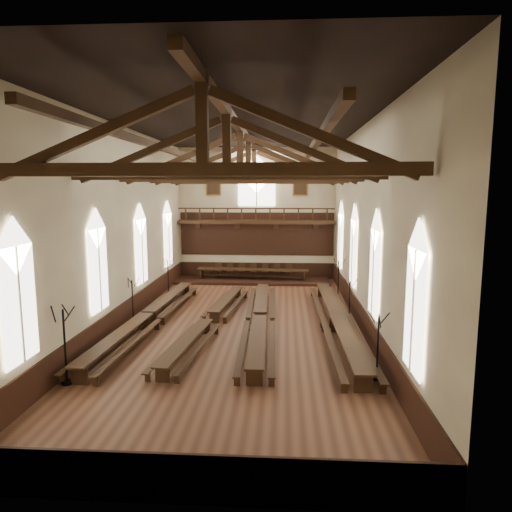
{
  "coord_description": "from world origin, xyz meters",
  "views": [
    {
      "loc": [
        2.14,
        -22.0,
        6.9
      ],
      "look_at": [
        0.67,
        1.5,
        3.42
      ],
      "focal_mm": 32.0,
      "sensor_mm": 36.0,
      "label": 1
    }
  ],
  "objects": [
    {
      "name": "refectory_row_c",
      "position": [
        0.94,
        0.05,
        0.54
      ],
      "size": [
        1.67,
        14.33,
        0.74
      ],
      "color": "#362211",
      "rests_on": "ground"
    },
    {
      "name": "minstrels_gallery",
      "position": [
        0.0,
        12.66,
        3.91
      ],
      "size": [
        11.8,
        1.24,
        3.7
      ],
      "color": "#362211",
      "rests_on": "room_walls"
    },
    {
      "name": "ground",
      "position": [
        0.0,
        0.0,
        0.0
      ],
      "size": [
        26.0,
        26.0,
        0.0
      ],
      "primitive_type": "plane",
      "color": "brown",
      "rests_on": "ground"
    },
    {
      "name": "high_table",
      "position": [
        -0.23,
        11.4,
        0.85
      ],
      "size": [
        8.4,
        1.48,
        0.78
      ],
      "color": "#362211",
      "rests_on": "dais"
    },
    {
      "name": "candelabrum_right_mid",
      "position": [
        5.55,
        1.34,
        0.7
      ],
      "size": [
        0.67,
        0.69,
        2.3
      ],
      "color": "black",
      "rests_on": "ground"
    },
    {
      "name": "high_chairs",
      "position": [
        -0.23,
        12.22,
        0.79
      ],
      "size": [
        5.91,
        0.52,
        1.09
      ],
      "color": "#362211",
      "rests_on": "dais"
    },
    {
      "name": "candelabrum_right_near",
      "position": [
        5.55,
        -5.94,
        0.77
      ],
      "size": [
        0.77,
        0.71,
        2.53
      ],
      "color": "black",
      "rests_on": "ground"
    },
    {
      "name": "candelabrum_left_mid",
      "position": [
        -5.55,
        0.16,
        0.75
      ],
      "size": [
        0.69,
        0.75,
        2.45
      ],
      "color": "black",
      "rests_on": "ground"
    },
    {
      "name": "dais",
      "position": [
        -0.23,
        11.4,
        0.1
      ],
      "size": [
        11.4,
        2.87,
        0.19
      ],
      "primitive_type": "cube",
      "color": "black",
      "rests_on": "ground"
    },
    {
      "name": "refectory_row_b",
      "position": [
        -1.5,
        -0.19,
        0.48
      ],
      "size": [
        1.97,
        13.7,
        0.66
      ],
      "color": "#362211",
      "rests_on": "ground"
    },
    {
      "name": "refectory_row_d",
      "position": [
        4.76,
        -0.07,
        0.58
      ],
      "size": [
        1.72,
        14.81,
        0.79
      ],
      "color": "#362211",
      "rests_on": "ground"
    },
    {
      "name": "candelabrum_left_near",
      "position": [
        -5.55,
        -7.04,
        0.88
      ],
      "size": [
        0.87,
        0.84,
        2.9
      ],
      "color": "black",
      "rests_on": "ground"
    },
    {
      "name": "roof_trusses",
      "position": [
        0.0,
        -0.0,
        8.22
      ],
      "size": [
        11.7,
        25.7,
        2.8
      ],
      "color": "#362211",
      "rests_on": "room_walls"
    },
    {
      "name": "side_windows",
      "position": [
        -0.0,
        -0.0,
        3.74
      ],
      "size": [
        11.85,
        19.8,
        4.5
      ],
      "color": "white",
      "rests_on": "room_walls"
    },
    {
      "name": "room_walls",
      "position": [
        0.0,
        0.0,
        6.46
      ],
      "size": [
        26.0,
        26.0,
        26.0
      ],
      "color": "beige",
      "rests_on": "ground"
    },
    {
      "name": "refectory_row_a",
      "position": [
        -4.7,
        -0.15,
        0.56
      ],
      "size": [
        1.93,
        14.61,
        0.76
      ],
      "color": "#362211",
      "rests_on": "ground"
    },
    {
      "name": "end_window",
      "position": [
        0.0,
        12.9,
        7.22
      ],
      "size": [
        2.8,
        0.12,
        3.8
      ],
      "color": "silver",
      "rests_on": "room_walls"
    },
    {
      "name": "wainscot_band",
      "position": [
        0.0,
        0.0,
        0.6
      ],
      "size": [
        12.0,
        26.0,
        1.2
      ],
      "color": "black",
      "rests_on": "ground"
    },
    {
      "name": "portraits",
      "position": [
        0.0,
        12.9,
        7.1
      ],
      "size": [
        7.75,
        0.09,
        1.45
      ],
      "color": "brown",
      "rests_on": "room_walls"
    },
    {
      "name": "candelabrum_left_far",
      "position": [
        -5.55,
        7.3,
        0.71
      ],
      "size": [
        0.65,
        0.72,
        2.35
      ],
      "color": "black",
      "rests_on": "ground"
    },
    {
      "name": "candelabrum_right_far",
      "position": [
        5.55,
        6.4,
        0.79
      ],
      "size": [
        0.76,
        0.77,
        2.58
      ],
      "color": "black",
      "rests_on": "ground"
    }
  ]
}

